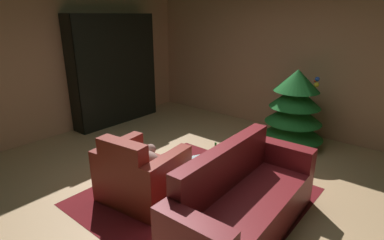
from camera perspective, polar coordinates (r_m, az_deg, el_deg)
The scene contains 11 objects.
ground_plane at distance 4.02m, azimuth 1.04°, elevation -12.85°, with size 7.65×7.65×0.00m, color tan.
wall_back at distance 5.98m, azimuth 18.78°, elevation 10.24°, with size 6.50×0.06×2.63m, color tan.
wall_left at distance 6.03m, azimuth -23.88°, elevation 9.70°, with size 0.06×5.77×2.63m, color tan.
area_rug at distance 3.89m, azimuth 0.60°, elevation -14.01°, with size 2.35×2.39×0.01m, color maroon.
bookshelf_unit at distance 6.45m, azimuth -13.29°, elevation 9.10°, with size 0.38×1.84×2.15m.
armchair_red at distance 3.76m, azimuth -9.48°, elevation -10.19°, with size 1.00×0.88×0.85m.
couch_red at distance 3.24m, azimuth 9.49°, elevation -15.26°, with size 0.76×1.98×0.90m.
coffee_table at distance 3.68m, azimuth 3.18°, elevation -9.39°, with size 0.78×0.78×0.41m.
book_stack_on_table at distance 3.63m, azimuth 2.78°, elevation -8.40°, with size 0.23×0.18×0.09m.
bottle_on_table at distance 3.80m, azimuth 4.36°, elevation -6.25°, with size 0.06×0.06×0.24m.
decorated_tree at distance 5.32m, azimuth 18.47°, elevation 2.03°, with size 1.02×1.02×1.31m.
Camera 1 is at (2.13, -2.67, 2.12)m, focal length 28.69 mm.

